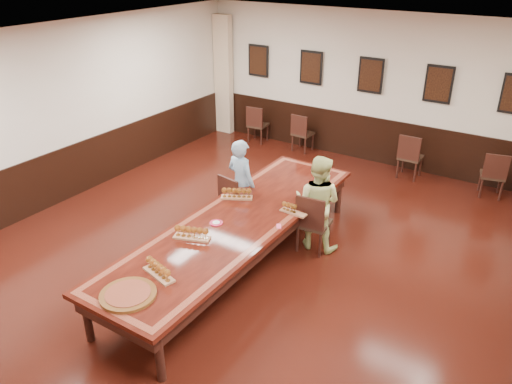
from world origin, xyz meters
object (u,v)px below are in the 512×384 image
Objects in this scene: spare_chair_a at (258,124)px; spare_chair_c at (411,156)px; conference_table at (237,228)px; carved_platter at (128,295)px; spare_chair_d at (493,174)px; person_woman at (318,203)px; spare_chair_b at (303,132)px; person_man at (241,183)px; chair_man at (237,200)px; chair_woman at (314,221)px.

spare_chair_c is at bearing 172.31° from spare_chair_a.
spare_chair_c is 4.69m from conference_table.
carved_platter is at bearing 79.69° from spare_chair_c.
spare_chair_c is 1.04× the size of spare_chair_d.
spare_chair_d is 3.99m from person_woman.
spare_chair_b is at bearing 101.37° from carved_platter.
spare_chair_a is 3.78m from spare_chair_c.
spare_chair_c is 3.95m from person_man.
chair_man is 4.95m from spare_chair_d.
spare_chair_a is at bearing -51.72° from person_woman.
chair_man is at bearing -3.48° from chair_woman.
spare_chair_d is at bearing -178.75° from spare_chair_b.
carved_platter is (-1.20, -6.66, 0.30)m from spare_chair_c.
carved_platter is at bearing 71.09° from person_woman.
chair_woman is 1.25m from conference_table.
conference_table is (-0.75, -1.09, -0.16)m from person_woman.
spare_chair_c reaches higher than conference_table.
person_man reaches higher than chair_man.
chair_woman is 1.08× the size of spare_chair_d.
conference_table is at bearing 45.38° from spare_chair_d.
conference_table is (-1.17, -4.55, 0.14)m from spare_chair_c.
spare_chair_a is (-3.37, 3.64, -0.04)m from chair_woman.
chair_woman is at bearing 83.33° from spare_chair_c.
spare_chair_a reaches higher than carved_platter.
chair_man reaches higher than spare_chair_c.
spare_chair_d is 4.87m from person_man.
chair_man is 1.17m from conference_table.
person_man reaches higher than spare_chair_d.
spare_chair_b is 4.90m from conference_table.
spare_chair_b is at bearing -64.36° from person_woman.
spare_chair_b is at bearing -64.97° from chair_woman.
spare_chair_c is 0.19× the size of conference_table.
person_woman is (3.36, -3.54, 0.31)m from spare_chair_a.
person_man is at bearing -3.29° from person_woman.
person_man is at bearing 105.17° from spare_chair_b.
spare_chair_a is 1.40× the size of carved_platter.
carved_platter reaches higher than conference_table.
chair_woman is 4.06m from spare_chair_d.
spare_chair_a is at bearing 110.90° from carved_platter.
chair_man reaches higher than spare_chair_d.
spare_chair_d is at bearing -123.97° from person_man.
person_woman reaches higher than spare_chair_c.
person_woman is (2.15, -3.60, 0.32)m from spare_chair_b.
chair_woman is at bearing 75.72° from carved_platter.
person_woman reaches higher than spare_chair_a.
conference_table is at bearing 75.52° from spare_chair_c.
spare_chair_a is 4.10m from person_man.
spare_chair_b is (-0.74, 3.74, -0.03)m from chair_man.
conference_table is at bearing 47.40° from chair_woman.
person_woman is (1.41, 0.15, 0.29)m from chair_man.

